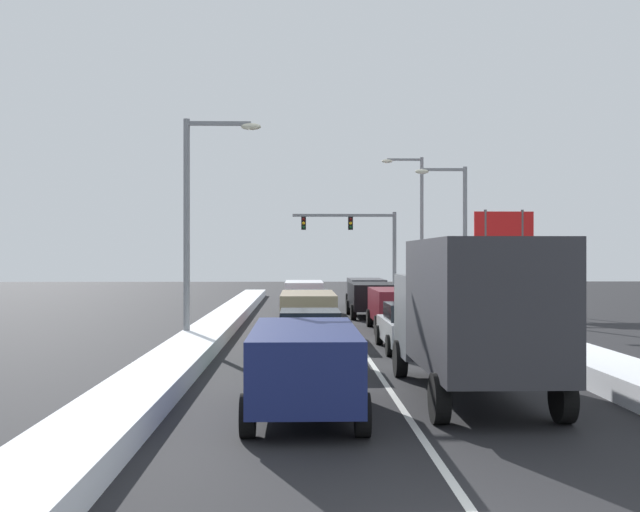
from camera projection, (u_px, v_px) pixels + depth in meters
name	position (u px, v px, depth m)	size (l,w,h in m)	color
ground_plane	(357.00, 342.00, 27.12)	(125.50, 125.50, 0.00)	black
lane_stripe_between_right_lane_and_center_lane	(348.00, 329.00, 31.94)	(0.14, 53.10, 0.01)	silver
snow_bank_right_shoulder	(476.00, 322.00, 32.09)	(1.74, 53.10, 0.55)	white
snow_bank_left_shoulder	(220.00, 324.00, 31.80)	(1.50, 53.10, 0.47)	white
box_truck_right_lane_nearest	(472.00, 309.00, 16.38)	(2.53, 7.20, 3.36)	slate
sedan_silver_right_lane_second	(412.00, 326.00, 24.78)	(2.00, 4.50, 1.51)	#B7BABF
suv_maroon_right_lane_third	(397.00, 305.00, 31.33)	(2.16, 4.90, 1.67)	maroon
suv_black_right_lane_fourth	(370.00, 297.00, 38.08)	(2.16, 4.90, 1.67)	black
suv_charcoal_right_lane_fifth	(366.00, 290.00, 45.30)	(2.16, 4.90, 1.67)	#38383D
suv_navy_center_lane_nearest	(304.00, 363.00, 14.59)	(2.16, 4.90, 1.67)	navy
sedan_green_center_lane_second	(310.00, 337.00, 21.65)	(2.00, 4.50, 1.51)	#1E5633
suv_tan_center_lane_third	(308.00, 311.00, 28.35)	(2.16, 4.90, 1.67)	#937F60
sedan_red_center_lane_fourth	(310.00, 307.00, 34.33)	(2.00, 4.50, 1.51)	maroon
suv_white_center_lane_fifth	(304.00, 294.00, 40.84)	(2.16, 4.90, 1.67)	silver
traffic_light_gantry	(362.00, 235.00, 56.12)	(7.54, 0.47, 6.20)	slate
street_lamp_right_near	(457.00, 225.00, 39.34)	(2.66, 0.36, 7.55)	gray
street_lamp_right_mid	(417.00, 217.00, 48.97)	(2.66, 0.36, 9.26)	gray
street_lamp_left_mid	(198.00, 208.00, 26.50)	(2.66, 0.36, 7.71)	gray
roadside_sign_right	(504.00, 237.00, 41.58)	(3.20, 0.16, 5.50)	#59595B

